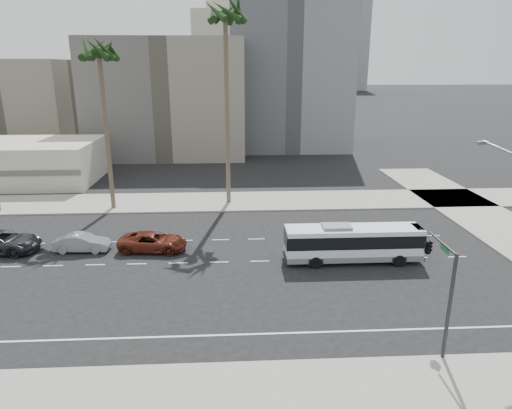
{
  "coord_description": "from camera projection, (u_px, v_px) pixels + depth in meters",
  "views": [
    {
      "loc": [
        -1.91,
        -30.59,
        13.75
      ],
      "look_at": [
        -0.06,
        4.0,
        3.19
      ],
      "focal_mm": 31.6,
      "sensor_mm": 36.0,
      "label": 1
    }
  ],
  "objects": [
    {
      "name": "car_c",
      "position": [
        1.0,
        242.0,
        34.83
      ],
      "size": [
        3.33,
        6.19,
        1.65
      ],
      "primitive_type": "imported",
      "rotation": [
        0.0,
        0.0,
        1.47
      ],
      "color": "#222227",
      "rests_on": "ground"
    },
    {
      "name": "car_a",
      "position": [
        153.0,
        242.0,
        35.13
      ],
      "size": [
        2.91,
        5.47,
        1.46
      ],
      "primitive_type": "imported",
      "rotation": [
        0.0,
        0.0,
        1.48
      ],
      "color": "#5F2115",
      "rests_on": "ground"
    },
    {
      "name": "palm_mid",
      "position": [
        99.0,
        56.0,
        41.4
      ],
      "size": [
        5.31,
        5.31,
        16.39
      ],
      "rotation": [
        0.0,
        0.0,
        -0.1
      ],
      "color": "brown",
      "rests_on": "ground"
    },
    {
      "name": "sidewalk_north",
      "position": [
        251.0,
        201.0,
        48.11
      ],
      "size": [
        120.0,
        7.0,
        0.15
      ],
      "primitive_type": "cube",
      "color": "gray",
      "rests_on": "ground"
    },
    {
      "name": "palm_near",
      "position": [
        225.0,
        20.0,
        42.33
      ],
      "size": [
        5.93,
        5.93,
        19.93
      ],
      "rotation": [
        0.0,
        0.0,
        0.34
      ],
      "color": "brown",
      "rests_on": "ground"
    },
    {
      "name": "car_b",
      "position": [
        82.0,
        243.0,
        34.99
      ],
      "size": [
        1.62,
        4.3,
        1.4
      ],
      "primitive_type": "imported",
      "rotation": [
        0.0,
        0.0,
        1.54
      ],
      "color": "gray",
      "rests_on": "ground"
    },
    {
      "name": "midrise_beige_west",
      "position": [
        169.0,
        98.0,
        73.07
      ],
      "size": [
        24.0,
        18.0,
        18.0
      ],
      "primitive_type": "cube",
      "color": "#625E58",
      "rests_on": "ground"
    },
    {
      "name": "traffic_signal",
      "position": [
        431.0,
        250.0,
        23.32
      ],
      "size": [
        2.58,
        3.39,
        5.64
      ],
      "rotation": [
        0.0,
        0.0,
        -0.02
      ],
      "color": "#262628",
      "rests_on": "ground"
    },
    {
      "name": "ground",
      "position": [
        260.0,
        261.0,
        33.33
      ],
      "size": [
        700.0,
        700.0,
        0.0
      ],
      "primitive_type": "plane",
      "color": "black",
      "rests_on": "ground"
    },
    {
      "name": "city_bus",
      "position": [
        353.0,
        242.0,
        32.92
      ],
      "size": [
        9.95,
        2.44,
        2.86
      ],
      "rotation": [
        0.0,
        0.0,
        0.0
      ],
      "color": "silver",
      "rests_on": "ground"
    },
    {
      "name": "commercial_low",
      "position": [
        6.0,
        162.0,
        55.89
      ],
      "size": [
        22.0,
        12.16,
        5.0
      ],
      "color": "beige",
      "rests_on": "ground"
    },
    {
      "name": "highrise_far",
      "position": [
        347.0,
        40.0,
        276.49
      ],
      "size": [
        22.0,
        22.0,
        60.0
      ],
      "primitive_type": "cube",
      "color": "slate",
      "rests_on": "ground"
    },
    {
      "name": "midrise_gray_center",
      "position": [
        287.0,
        72.0,
        79.61
      ],
      "size": [
        20.0,
        20.0,
        26.0
      ],
      "primitive_type": "cube",
      "color": "#595B60",
      "rests_on": "ground"
    },
    {
      "name": "civic_tower",
      "position": [
        230.0,
        22.0,
        260.68
      ],
      "size": [
        42.0,
        42.0,
        129.0
      ],
      "color": "beige",
      "rests_on": "ground"
    },
    {
      "name": "highrise_right",
      "position": [
        316.0,
        27.0,
        245.1
      ],
      "size": [
        26.0,
        26.0,
        70.0
      ],
      "primitive_type": "cube",
      "color": "slate",
      "rests_on": "ground"
    },
    {
      "name": "midrise_beige_far",
      "position": [
        20.0,
        106.0,
        76.95
      ],
      "size": [
        18.0,
        16.0,
        15.0
      ],
      "primitive_type": "cube",
      "color": "#625E58",
      "rests_on": "ground"
    }
  ]
}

